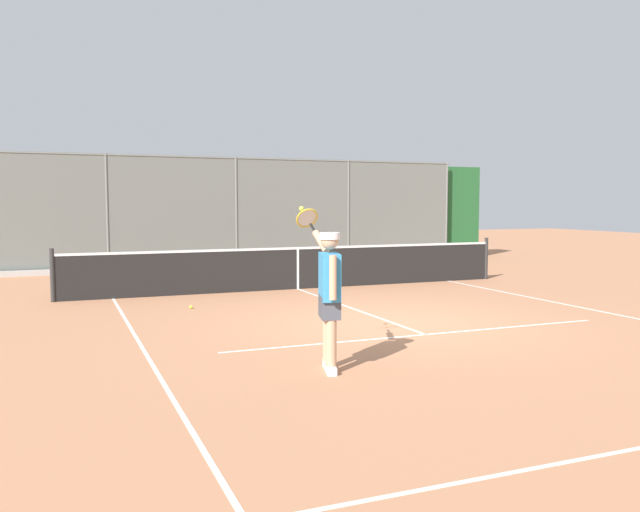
{
  "coord_description": "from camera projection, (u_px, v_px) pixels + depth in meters",
  "views": [
    {
      "loc": [
        5.07,
        9.31,
        1.97
      ],
      "look_at": [
        0.86,
        -1.07,
        1.05
      ],
      "focal_mm": 36.46,
      "sensor_mm": 36.0,
      "label": 1
    }
  ],
  "objects": [
    {
      "name": "fence_backdrop",
      "position": [
        231.0,
        214.0,
        20.28
      ],
      "size": [
        17.96,
        1.37,
        3.35
      ],
      "color": "slate",
      "rests_on": "ground"
    },
    {
      "name": "tennis_player",
      "position": [
        329.0,
        290.0,
        7.57
      ],
      "size": [
        0.36,
        1.39,
        1.93
      ],
      "rotation": [
        0.0,
        0.0,
        -1.84
      ],
      "color": "silver",
      "rests_on": "ground"
    },
    {
      "name": "court_line_markings",
      "position": [
        436.0,
        338.0,
        9.46
      ],
      "size": [
        8.14,
        10.14,
        0.01
      ],
      "color": "white",
      "rests_on": "ground"
    },
    {
      "name": "ground_plane",
      "position": [
        393.0,
        323.0,
        10.66
      ],
      "size": [
        60.0,
        60.0,
        0.0
      ],
      "primitive_type": "plane",
      "color": "#B27551"
    },
    {
      "name": "tennis_net",
      "position": [
        298.0,
        267.0,
        14.81
      ],
      "size": [
        10.46,
        0.09,
        1.07
      ],
      "color": "#2D2D2D",
      "rests_on": "ground"
    },
    {
      "name": "tennis_ball_mid_court",
      "position": [
        191.0,
        307.0,
        12.09
      ],
      "size": [
        0.07,
        0.07,
        0.07
      ],
      "primitive_type": "sphere",
      "color": "#C1D138",
      "rests_on": "ground"
    }
  ]
}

